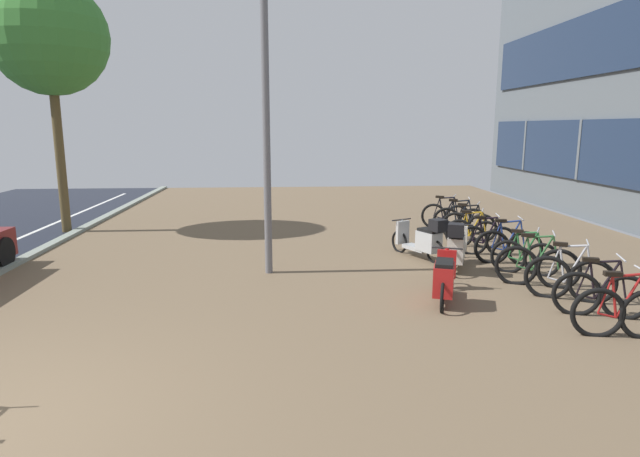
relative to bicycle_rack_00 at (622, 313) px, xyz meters
name	(u,v)px	position (x,y,z in m)	size (l,w,h in m)	color
ground	(105,438)	(-6.11, -1.86, -0.37)	(21.00, 40.00, 0.13)	black
bicycle_rack_00	(622,313)	(0.00, 0.00, 0.00)	(1.31, 0.48, 0.98)	black
bicycle_rack_01	(601,295)	(0.18, 0.77, -0.01)	(1.30, 0.56, 0.96)	black
bicycle_rack_02	(570,279)	(0.13, 1.53, 0.01)	(1.27, 0.70, 1.02)	black
bicycle_rack_03	(537,267)	(-0.03, 2.30, 0.01)	(1.34, 0.63, 1.01)	black
bicycle_rack_04	(525,257)	(0.11, 3.07, -0.02)	(1.13, 0.69, 0.92)	black
bicycle_rack_05	(508,247)	(0.11, 3.83, 0.01)	(1.36, 0.47, 1.00)	black
bicycle_rack_06	(487,240)	(-0.04, 4.60, -0.01)	(1.27, 0.47, 0.93)	black
bicycle_rack_07	(472,233)	(-0.07, 5.37, -0.01)	(1.19, 0.59, 0.93)	black
bicycle_rack_08	(469,226)	(0.11, 6.13, 0.00)	(1.24, 0.68, 0.98)	black
bicycle_rack_09	(460,221)	(0.13, 6.90, 0.00)	(1.36, 0.51, 0.99)	black
bicycle_rack_10	(446,216)	(0.00, 7.67, 0.00)	(1.26, 0.67, 0.97)	black
scooter_near	(444,278)	(-1.92, 1.57, 0.05)	(0.81, 1.65, 0.76)	black
scooter_mid	(423,239)	(-1.53, 4.30, 0.09)	(0.94, 1.52, 0.95)	black
scooter_far	(457,247)	(-1.11, 3.41, 0.12)	(0.90, 1.65, 1.03)	black
lamp_post	(265,86)	(-4.76, 3.50, 3.15)	(0.20, 0.52, 6.33)	slate
street_tree	(49,37)	(-10.27, 7.91, 4.62)	(2.91, 2.91, 6.44)	brown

